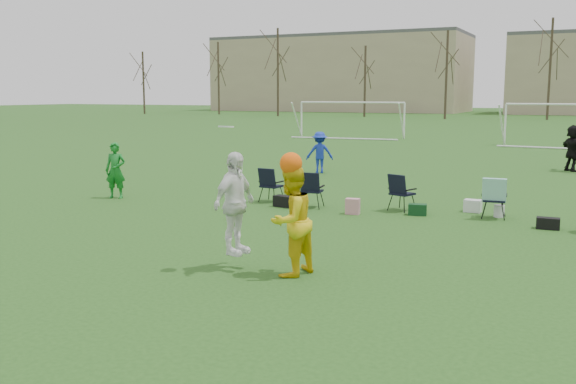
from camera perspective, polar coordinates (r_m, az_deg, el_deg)
The scene contains 9 objects.
ground at distance 9.99m, azimuth -8.26°, elevation -9.00°, with size 260.00×260.00×0.00m, color #224C17.
fielder_green_near at distance 19.29m, azimuth -15.08°, elevation 1.87°, with size 0.59×0.39×1.63m, color #147122.
fielder_blue at distance 24.56m, azimuth 2.83°, elevation 3.53°, with size 1.02×0.59×1.58m, color #162FAA.
fielder_black at distance 27.43m, azimuth 24.00°, elevation 3.58°, with size 1.68×0.54×1.82m, color black.
center_contest at distance 10.81m, azimuth -1.77°, elevation -1.82°, with size 1.74×1.16×2.50m.
sideline_setup at distance 16.36m, azimuth 12.91°, elevation -0.28°, with size 9.13×1.92×1.75m.
goal_left at distance 44.60m, azimuth 5.67°, elevation 7.32°, with size 7.39×0.76×2.46m.
goal_mid at distance 39.89m, azimuth 23.97°, elevation 6.44°, with size 7.40×0.63×2.46m.
tree_line at distance 77.90m, azimuth 22.33°, elevation 9.65°, with size 110.28×3.28×11.40m.
Camera 1 is at (5.37, -7.86, 3.04)m, focal length 40.00 mm.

